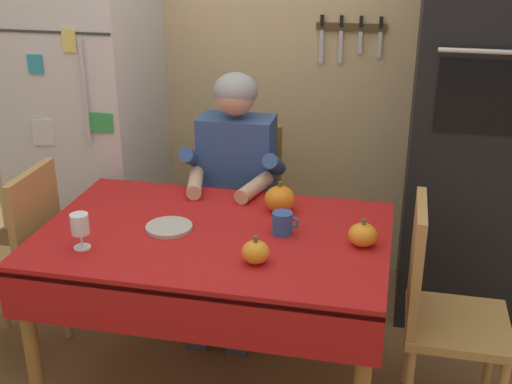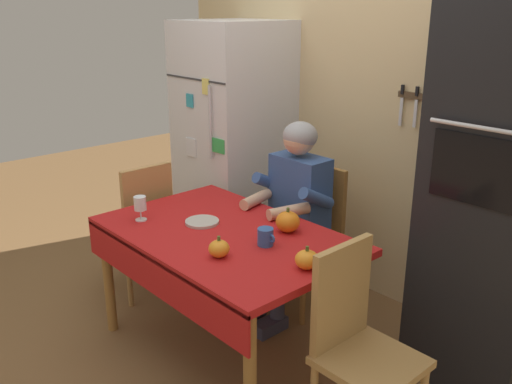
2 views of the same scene
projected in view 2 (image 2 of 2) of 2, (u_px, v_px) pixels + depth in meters
The scene contains 15 objects.
ground_plane at pixel (214, 356), 3.16m from camera, with size 10.00×10.00×0.00m, color brown.
back_wall_assembly at pixel (379, 103), 3.56m from camera, with size 3.70×0.13×2.60m.
refrigerator at pixel (234, 145), 4.14m from camera, with size 0.68×0.71×1.80m.
wall_oven at pixel (501, 188), 2.72m from camera, with size 0.60×0.64×2.10m.
dining_table at pixel (222, 247), 2.99m from camera, with size 1.40×0.90×0.74m.
chair_behind_person at pixel (311, 230), 3.59m from camera, with size 0.40×0.40×0.93m.
seated_person at pixel (292, 204), 3.40m from camera, with size 0.47×0.55×1.25m.
chair_left_side at pixel (142, 224), 3.69m from camera, with size 0.40×0.40×0.93m.
chair_right_side at pixel (357, 339), 2.43m from camera, with size 0.40×0.40×0.93m.
coffee_mug at pixel (266, 237), 2.81m from camera, with size 0.11×0.08×0.09m.
wine_glass at pixel (140, 204), 3.11m from camera, with size 0.07×0.07×0.14m.
pumpkin_large at pixel (307, 260), 2.56m from camera, with size 0.11×0.11×0.11m.
pumpkin_medium at pixel (219, 248), 2.68m from camera, with size 0.10×0.10×0.11m.
pumpkin_small at pixel (288, 222), 2.97m from camera, with size 0.13×0.13×0.14m.
serving_tray at pixel (202, 222), 3.10m from camera, with size 0.19×0.19×0.02m, color #B7B2A8.
Camera 2 is at (2.15, -1.62, 1.91)m, focal length 38.83 mm.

